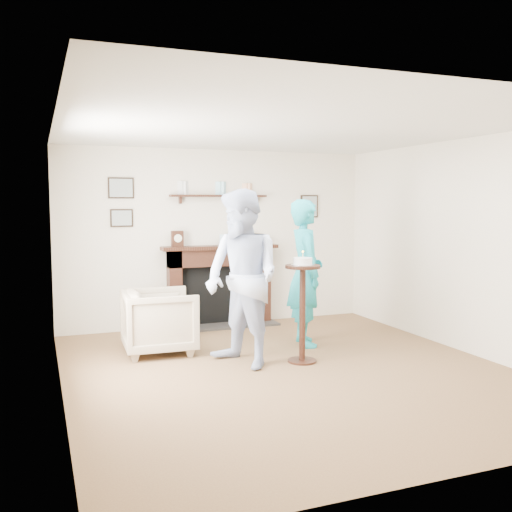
# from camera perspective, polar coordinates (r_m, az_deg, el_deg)

# --- Properties ---
(ground) EXTENTS (5.00, 5.00, 0.00)m
(ground) POSITION_cam_1_polar(r_m,az_deg,el_deg) (6.09, 3.35, -11.39)
(ground) COLOR brown
(ground) RESTS_ON ground
(room_shell) EXTENTS (4.54, 5.02, 2.52)m
(room_shell) POSITION_cam_1_polar(r_m,az_deg,el_deg) (6.47, 0.88, 4.20)
(room_shell) COLOR beige
(room_shell) RESTS_ON ground
(armchair) EXTENTS (0.85, 0.83, 0.75)m
(armchair) POSITION_cam_1_polar(r_m,az_deg,el_deg) (6.89, -9.59, -9.48)
(armchair) COLOR #BEB08D
(armchair) RESTS_ON ground
(man) EXTENTS (1.02, 1.13, 1.90)m
(man) POSITION_cam_1_polar(r_m,az_deg,el_deg) (6.26, -1.36, -10.92)
(man) COLOR silver
(man) RESTS_ON ground
(woman) EXTENTS (0.55, 0.73, 1.79)m
(woman) POSITION_cam_1_polar(r_m,az_deg,el_deg) (7.19, 4.90, -8.79)
(woman) COLOR teal
(woman) RESTS_ON ground
(pedestal_table) EXTENTS (0.39, 0.39, 1.24)m
(pedestal_table) POSITION_cam_1_polar(r_m,az_deg,el_deg) (6.26, 4.68, -3.80)
(pedestal_table) COLOR black
(pedestal_table) RESTS_ON ground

